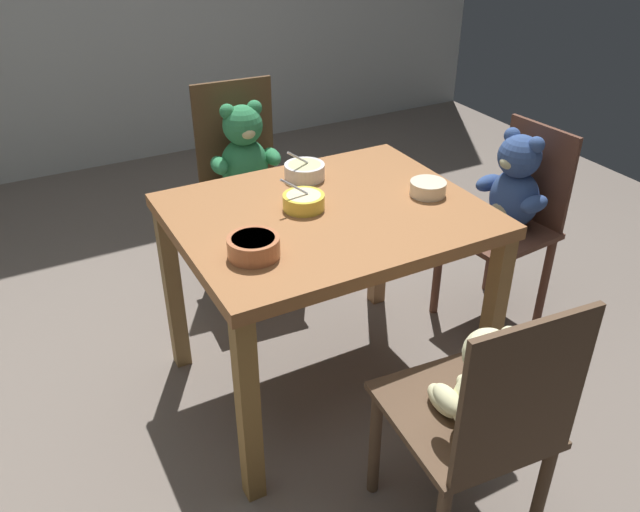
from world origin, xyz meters
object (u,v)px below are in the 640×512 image
porridge_bowl_terracotta_near_left (254,246)px  teddy_chair_near_front (479,405)px  teddy_chair_near_right (511,200)px  teddy_chair_far_center (246,172)px  porridge_bowl_yellow_center (304,201)px  porridge_bowl_cream_near_right (428,188)px  dining_table (327,236)px  porridge_bowl_white_far_center (305,171)px

porridge_bowl_terracotta_near_left → teddy_chair_near_front: bearing=-60.3°
teddy_chair_near_right → teddy_chair_near_front: bearing=38.7°
teddy_chair_near_front → porridge_bowl_terracotta_near_left: bearing=34.5°
teddy_chair_near_right → teddy_chair_near_front: (-0.84, -0.81, -0.04)m
teddy_chair_far_center → porridge_bowl_terracotta_near_left: size_ratio=6.04×
teddy_chair_near_front → porridge_bowl_yellow_center: 0.86m
porridge_bowl_terracotta_near_left → porridge_bowl_cream_near_right: porridge_bowl_terracotta_near_left is taller
teddy_chair_near_front → porridge_bowl_terracotta_near_left: teddy_chair_near_front is taller
teddy_chair_near_right → teddy_chair_far_center: teddy_chair_far_center is taller
dining_table → teddy_chair_near_front: (0.02, -0.78, -0.12)m
porridge_bowl_terracotta_near_left → porridge_bowl_white_far_center: porridge_bowl_white_far_center is taller
dining_table → teddy_chair_near_right: size_ratio=1.19×
porridge_bowl_cream_near_right → porridge_bowl_terracotta_near_left: bearing=-172.1°
dining_table → porridge_bowl_white_far_center: 0.29m
porridge_bowl_terracotta_near_left → porridge_bowl_white_far_center: bearing=47.8°
porridge_bowl_terracotta_near_left → porridge_bowl_white_far_center: (0.38, 0.42, -0.00)m
dining_table → porridge_bowl_white_far_center: size_ratio=6.51×
porridge_bowl_terracotta_near_left → porridge_bowl_cream_near_right: (0.69, 0.10, -0.01)m
teddy_chair_far_center → teddy_chair_near_right: bearing=52.9°
porridge_bowl_white_far_center → porridge_bowl_yellow_center: (-0.11, -0.21, -0.00)m
dining_table → porridge_bowl_white_far_center: (0.05, 0.26, 0.13)m
teddy_chair_far_center → porridge_bowl_yellow_center: teddy_chair_far_center is taller
dining_table → porridge_bowl_yellow_center: (-0.06, 0.04, 0.12)m
porridge_bowl_white_far_center → porridge_bowl_terracotta_near_left: bearing=-132.2°
porridge_bowl_cream_near_right → porridge_bowl_white_far_center: size_ratio=0.81×
porridge_bowl_terracotta_near_left → porridge_bowl_white_far_center: size_ratio=1.01×
teddy_chair_near_right → porridge_bowl_terracotta_near_left: (-1.19, -0.19, 0.21)m
porridge_bowl_yellow_center → teddy_chair_near_right: bearing=-0.6°
teddy_chair_near_right → teddy_chair_near_front: teddy_chair_near_front is taller
dining_table → teddy_chair_far_center: (0.02, 0.76, -0.07)m
porridge_bowl_terracotta_near_left → dining_table: bearing=25.7°
dining_table → porridge_bowl_cream_near_right: size_ratio=8.02×
teddy_chair_far_center → teddy_chair_near_front: teddy_chair_far_center is taller
teddy_chair_near_right → teddy_chair_far_center: size_ratio=0.90×
teddy_chair_far_center → teddy_chair_near_front: 1.54m
dining_table → porridge_bowl_white_far_center: bearing=79.3°
teddy_chair_near_front → porridge_bowl_cream_near_right: size_ratio=7.04×
teddy_chair_near_front → teddy_chair_near_right: bearing=-41.2°
teddy_chair_far_center → teddy_chair_near_front: bearing=3.9°
dining_table → teddy_chair_near_front: teddy_chair_near_front is taller
porridge_bowl_terracotta_near_left → porridge_bowl_yellow_center: bearing=37.4°
teddy_chair_far_center → porridge_bowl_cream_near_right: 0.91m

